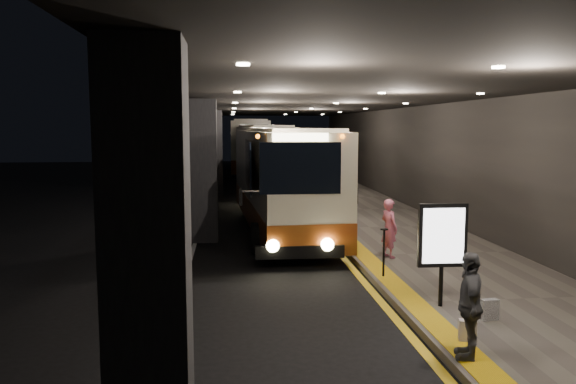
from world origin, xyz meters
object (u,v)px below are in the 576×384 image
bag_plain (468,331)px  stanchion_post (384,253)px  coach_third (253,148)px  passenger_waiting_grey (470,305)px  info_sign (443,237)px  bag_polka (490,310)px  passenger_boarding (389,228)px  coach_second (262,159)px  coach_main (281,184)px

bag_plain → stanchion_post: bearing=94.2°
coach_third → stanchion_post: (1.72, -30.79, -1.20)m
passenger_waiting_grey → info_sign: (0.49, 2.37, 0.54)m
bag_plain → info_sign: bearing=82.8°
bag_polka → stanchion_post: stanchion_post is taller
bag_polka → stanchion_post: (-1.10, 3.02, 0.36)m
passenger_boarding → info_sign: info_sign is taller
coach_second → passenger_waiting_grey: size_ratio=7.07×
passenger_boarding → coach_third: bearing=-17.8°
coach_second → passenger_boarding: (2.30, -17.97, -0.77)m
coach_second → passenger_waiting_grey: bearing=-89.1°
passenger_boarding → stanchion_post: passenger_boarding is taller
coach_main → bag_plain: coach_main is taller
stanchion_post → coach_third: bearing=93.2°
passenger_waiting_grey → bag_plain: size_ratio=4.66×
info_sign → coach_main: bearing=105.7°
coach_second → passenger_waiting_grey: coach_second is taller
passenger_boarding → passenger_waiting_grey: bearing=151.9°
coach_third → info_sign: 33.06m
passenger_waiting_grey → bag_plain: passenger_waiting_grey is taller
passenger_boarding → bag_plain: size_ratio=4.48×
coach_second → bag_polka: coach_second is taller
coach_third → passenger_boarding: size_ratio=8.25×
passenger_waiting_grey → stanchion_post: size_ratio=1.46×
coach_main → passenger_waiting_grey: (1.81, -11.13, -0.69)m
coach_second → stanchion_post: size_ratio=10.31×
stanchion_post → info_sign: bearing=-76.8°
bag_plain → coach_main: bearing=101.1°
passenger_waiting_grey → info_sign: size_ratio=0.81×
bag_plain → info_sign: info_sign is taller
bag_polka → coach_second: bearing=96.8°
bag_polka → bag_plain: bearing=-131.2°
info_sign → coach_third: bearing=94.9°
coach_main → coach_third: bearing=86.5°
coach_second → stanchion_post: coach_second is taller
passenger_waiting_grey → coach_main: bearing=-153.5°
coach_main → coach_second: coach_second is taller
bag_polka → bag_plain: size_ratio=1.09×
coach_second → info_sign: 22.13m
bag_plain → stanchion_post: (-0.29, 3.94, 0.38)m
coach_main → coach_third: size_ratio=0.87×
bag_polka → info_sign: bearing=124.9°
coach_third → passenger_boarding: bearing=-81.6°
coach_main → coach_second: (0.14, 13.26, 0.05)m
coach_second → bag_plain: bearing=-88.4°
coach_third → bag_polka: size_ratio=33.99×
bag_plain → info_sign: 2.12m
coach_second → bag_polka: size_ratio=30.32×
coach_third → bag_plain: size_ratio=36.95×
passenger_waiting_grey → bag_plain: 0.92m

